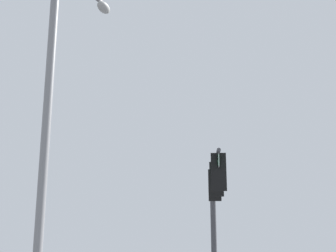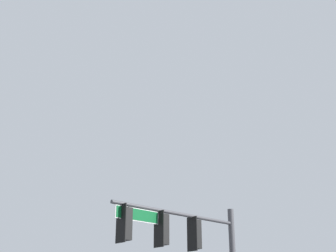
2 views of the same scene
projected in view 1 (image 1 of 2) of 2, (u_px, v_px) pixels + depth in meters
signal_pole_near at (215, 198)px, 18.93m from camera, size 6.31×1.26×5.78m
street_lamp at (55, 115)px, 9.62m from camera, size 2.07×0.71×8.12m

